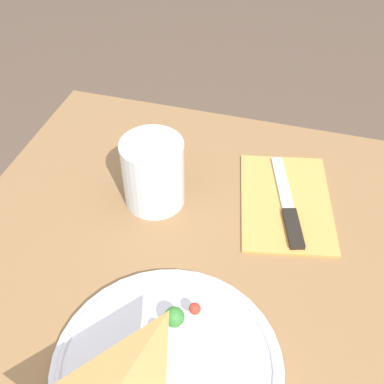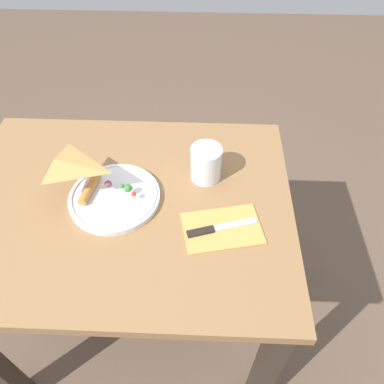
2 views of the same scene
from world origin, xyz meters
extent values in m
plane|color=brown|center=(0.00, 0.00, 0.00)|extent=(6.00, 6.00, 0.00)
cube|color=olive|center=(0.00, 0.00, 0.73)|extent=(0.91, 0.70, 0.03)
cube|color=#382D23|center=(0.41, -0.30, 0.36)|extent=(0.06, 0.06, 0.71)
cube|color=#382D23|center=(-0.41, 0.30, 0.36)|extent=(0.06, 0.06, 0.71)
cube|color=#382D23|center=(0.41, 0.30, 0.36)|extent=(0.06, 0.06, 0.71)
cylinder|color=white|center=(-0.02, 0.01, 0.75)|extent=(0.24, 0.24, 0.02)
torus|color=white|center=(-0.02, 0.01, 0.76)|extent=(0.23, 0.23, 0.01)
pyramid|color=tan|center=(-0.01, 0.01, 0.77)|extent=(0.17, 0.14, 0.02)
cylinder|color=#C68942|center=(-0.09, 0.02, 0.77)|extent=(0.04, 0.11, 0.02)
sphere|color=#388433|center=(0.00, 0.02, 0.78)|extent=(0.01, 0.01, 0.01)
sphere|color=red|center=(0.04, -0.01, 0.78)|extent=(0.01, 0.01, 0.01)
sphere|color=#388433|center=(0.02, 0.01, 0.78)|extent=(0.02, 0.02, 0.02)
sphere|color=#7A4256|center=(-0.04, 0.03, 0.78)|extent=(0.02, 0.02, 0.02)
cylinder|color=white|center=(0.22, 0.11, 0.79)|extent=(0.09, 0.09, 0.10)
cylinder|color=white|center=(0.22, 0.11, 0.78)|extent=(0.08, 0.08, 0.09)
torus|color=white|center=(0.22, 0.11, 0.84)|extent=(0.09, 0.09, 0.00)
cube|color=#E59E4C|center=(0.27, -0.08, 0.74)|extent=(0.22, 0.17, 0.00)
cube|color=black|center=(0.21, -0.09, 0.75)|extent=(0.07, 0.04, 0.01)
cube|color=silver|center=(0.30, -0.07, 0.75)|extent=(0.11, 0.05, 0.00)
ellipsoid|color=silver|center=(0.35, -0.05, 0.75)|extent=(0.02, 0.02, 0.00)
camera|label=1|loc=(-0.24, -0.08, 1.24)|focal=45.00mm
camera|label=2|loc=(0.21, -0.64, 1.51)|focal=35.00mm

